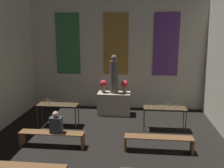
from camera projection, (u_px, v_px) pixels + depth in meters
wall_back at (116, 54)px, 11.05m from camera, size 7.92×0.16×4.80m
altar at (114, 103)px, 10.51m from camera, size 1.36×0.70×0.93m
statue at (114, 75)px, 10.24m from camera, size 0.35×0.35×1.58m
flower_vase_left at (103, 85)px, 10.38m from camera, size 0.29×0.29×0.54m
flower_vase_right at (125, 85)px, 10.29m from camera, size 0.29×0.29×0.54m
candle_rack_left at (58, 107)px, 9.21m from camera, size 1.49×0.51×1.03m
candle_rack_right at (165, 110)px, 8.82m from camera, size 1.49×0.51×1.03m
pew_back_left at (52, 136)px, 7.65m from camera, size 2.00×0.36×0.46m
pew_back_right at (158, 141)px, 7.32m from camera, size 2.00×0.36×0.46m
person_seated at (56, 123)px, 7.54m from camera, size 0.36×0.24×0.68m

